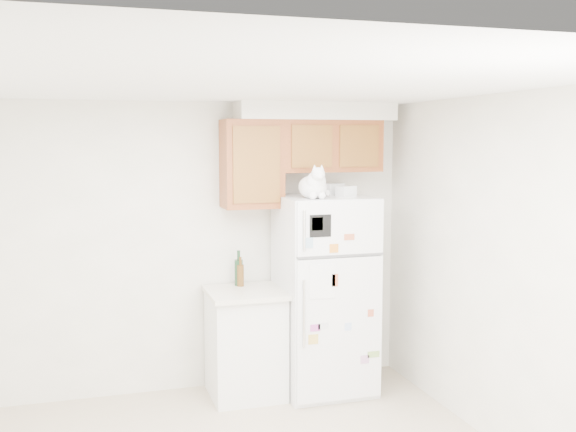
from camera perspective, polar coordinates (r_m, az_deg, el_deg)
name	(u,v)px	position (r m, az deg, el deg)	size (l,w,h in m)	color
room_shell	(254,222)	(4.15, -2.86, -0.52)	(3.84, 4.04, 2.52)	white
refrigerator	(325,294)	(5.86, 3.13, -6.63)	(0.76, 0.78, 1.70)	white
base_counter	(245,342)	(5.84, -3.63, -10.64)	(0.64, 0.64, 0.92)	white
cat	(314,185)	(5.52, 2.21, 2.60)	(0.28, 0.41, 0.29)	white
storage_box_back	(332,189)	(5.90, 3.78, 2.28)	(0.18, 0.13, 0.10)	white
storage_box_front	(346,191)	(5.73, 4.92, 2.10)	(0.15, 0.11, 0.09)	white
bottle_green	(239,268)	(5.87, -4.20, -4.41)	(0.07, 0.07, 0.31)	#19381E
bottle_amber	(240,272)	(5.84, -4.05, -4.72)	(0.06, 0.06, 0.26)	#593814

